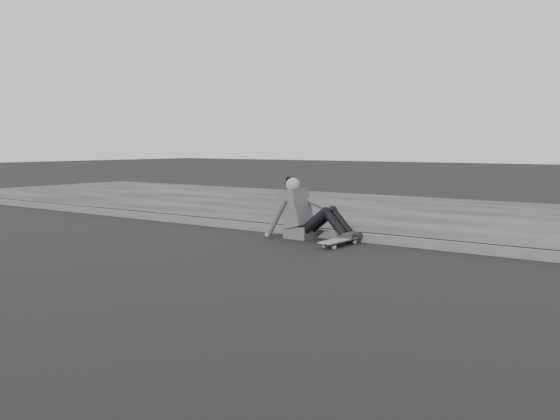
# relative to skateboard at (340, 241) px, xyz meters

# --- Properties ---
(ground) EXTENTS (80.00, 80.00, 0.00)m
(ground) POSITION_rel_skateboard_xyz_m (-0.33, -2.07, -0.07)
(ground) COLOR black
(ground) RESTS_ON ground
(curb) EXTENTS (24.00, 0.16, 0.12)m
(curb) POSITION_rel_skateboard_xyz_m (-0.33, 0.51, -0.01)
(curb) COLOR #525252
(curb) RESTS_ON ground
(sidewalk) EXTENTS (24.00, 6.00, 0.12)m
(sidewalk) POSITION_rel_skateboard_xyz_m (-0.33, 3.53, -0.01)
(sidewalk) COLOR #393939
(sidewalk) RESTS_ON ground
(skateboard) EXTENTS (0.20, 0.78, 0.09)m
(skateboard) POSITION_rel_skateboard_xyz_m (0.00, 0.00, 0.00)
(skateboard) COLOR #A9A9A4
(skateboard) RESTS_ON ground
(seated_woman) EXTENTS (1.38, 0.46, 0.88)m
(seated_woman) POSITION_rel_skateboard_xyz_m (-0.73, 0.25, 0.29)
(seated_woman) COLOR #4A4A4C
(seated_woman) RESTS_ON ground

